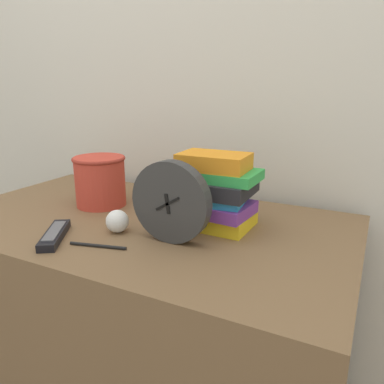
{
  "coord_description": "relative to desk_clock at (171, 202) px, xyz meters",
  "views": [
    {
      "loc": [
        0.6,
        -0.51,
        1.14
      ],
      "look_at": [
        0.18,
        0.31,
        0.88
      ],
      "focal_mm": 35.0,
      "sensor_mm": 36.0,
      "label": 1
    }
  ],
  "objects": [
    {
      "name": "wall_back",
      "position": [
        -0.16,
        0.5,
        0.33
      ],
      "size": [
        6.0,
        0.04,
        2.4
      ],
      "color": "silver",
      "rests_on": "ground_plane"
    },
    {
      "name": "desk",
      "position": [
        -0.16,
        0.1,
        -0.49
      ],
      "size": [
        1.2,
        0.68,
        0.76
      ],
      "color": "brown",
      "rests_on": "ground_plane"
    },
    {
      "name": "desk_clock",
      "position": [
        0.0,
        0.0,
        0.0
      ],
      "size": [
        0.21,
        0.04,
        0.21
      ],
      "color": "#333333",
      "rests_on": "desk"
    },
    {
      "name": "book_stack",
      "position": [
        0.05,
        0.15,
        -0.0
      ],
      "size": [
        0.24,
        0.17,
        0.21
      ],
      "color": "yellow",
      "rests_on": "desk"
    },
    {
      "name": "basket",
      "position": [
        -0.35,
        0.15,
        -0.02
      ],
      "size": [
        0.17,
        0.17,
        0.16
      ],
      "color": "#C63D2D",
      "rests_on": "desk"
    },
    {
      "name": "tv_remote",
      "position": [
        -0.28,
        -0.12,
        -0.09
      ],
      "size": [
        0.13,
        0.17,
        0.02
      ],
      "color": "black",
      "rests_on": "desk"
    },
    {
      "name": "crumpled_paper_ball",
      "position": [
        -0.16,
        -0.01,
        -0.07
      ],
      "size": [
        0.06,
        0.06,
        0.06
      ],
      "color": "white",
      "rests_on": "desk"
    },
    {
      "name": "pen",
      "position": [
        -0.14,
        -0.11,
        -0.1
      ],
      "size": [
        0.14,
        0.04,
        0.01
      ],
      "color": "black",
      "rests_on": "desk"
    }
  ]
}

